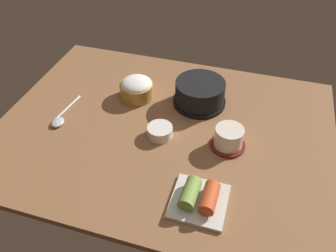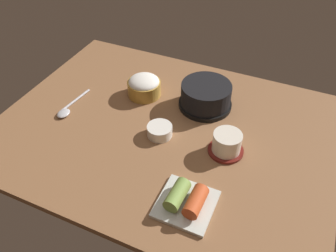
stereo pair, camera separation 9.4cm
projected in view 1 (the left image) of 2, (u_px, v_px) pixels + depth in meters
dining_table at (164, 130)px, 103.38cm from camera, size 100.00×76.00×2.00cm
stone_pot at (200, 93)px, 108.90cm from camera, size 17.11×17.11×8.10cm
rice_bowl at (137, 88)px, 111.90cm from camera, size 11.10×11.10×7.04cm
tea_cup_with_saucer at (229, 138)px, 94.89cm from camera, size 10.00×10.00×6.47cm
banchan_cup_center at (159, 131)px, 99.12cm from camera, size 7.45×7.45×3.29cm
kimchi_plate at (199, 198)px, 81.43cm from camera, size 13.45×13.45×4.87cm
spoon at (61, 118)px, 105.09cm from camera, size 3.94×16.45×1.35cm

